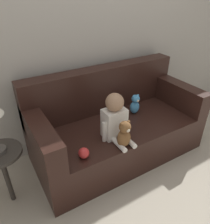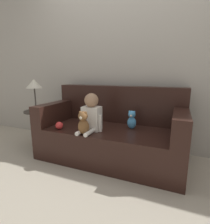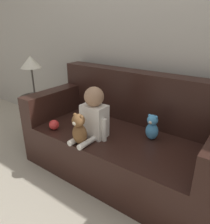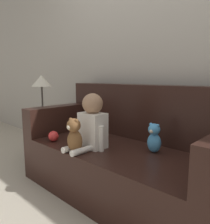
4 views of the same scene
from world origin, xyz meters
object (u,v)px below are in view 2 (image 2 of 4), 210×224
plush_toy_side (132,120)px  side_table (35,97)px  toy_ball (59,125)px  person_baby (91,114)px  teddy_bear_brown (83,123)px  couch (112,133)px

plush_toy_side → side_table: side_table is taller
plush_toy_side → toy_ball: 0.87m
person_baby → teddy_bear_brown: size_ratio=1.67×
teddy_bear_brown → toy_ball: bearing=171.9°
teddy_bear_brown → side_table: 1.01m
couch → toy_ball: bearing=-146.3°
side_table → person_baby: bearing=-8.0°
toy_ball → side_table: size_ratio=0.09×
plush_toy_side → toy_ball: (-0.79, -0.35, -0.06)m
teddy_bear_brown → person_baby: bearing=85.7°
teddy_bear_brown → plush_toy_side: teddy_bear_brown is taller
plush_toy_side → side_table: 1.40m
teddy_bear_brown → toy_ball: size_ratio=2.87×
side_table → plush_toy_side: bearing=4.4°
plush_toy_side → toy_ball: plush_toy_side is taller
couch → toy_ball: size_ratio=19.30×
couch → plush_toy_side: size_ratio=7.88×
teddy_bear_brown → toy_ball: 0.37m
person_baby → teddy_bear_brown: bearing=-94.3°
plush_toy_side → toy_ball: size_ratio=2.45×
person_baby → side_table: side_table is taller
couch → toy_ball: (-0.53, -0.36, 0.13)m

